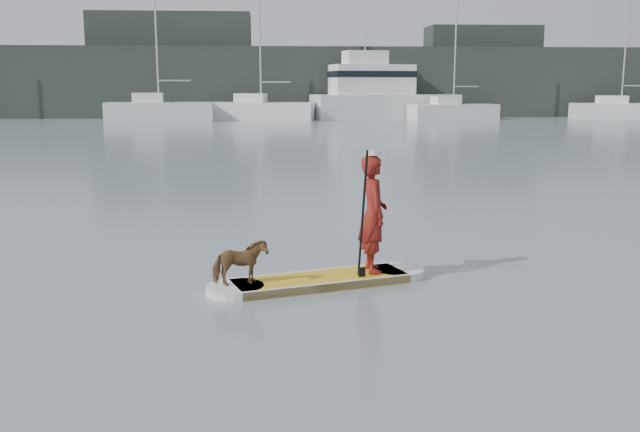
{
  "coord_description": "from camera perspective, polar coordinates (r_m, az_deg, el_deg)",
  "views": [
    {
      "loc": [
        -1.53,
        -11.37,
        2.82
      ],
      "look_at": [
        -0.82,
        -1.54,
        1.0
      ],
      "focal_mm": 40.0,
      "sensor_mm": 36.0,
      "label": 1
    }
  ],
  "objects": [
    {
      "name": "sailboat_d",
      "position": [
        57.89,
        -4.8,
        8.53
      ],
      "size": [
        8.79,
        4.27,
        12.43
      ],
      "rotation": [
        0.0,
        0.0,
        -0.2
      ],
      "color": "silver",
      "rests_on": "ground"
    },
    {
      "name": "sailboat_c",
      "position": [
        57.07,
        -12.81,
        8.26
      ],
      "size": [
        8.32,
        3.45,
        11.64
      ],
      "rotation": [
        0.0,
        0.0,
        0.09
      ],
      "color": "silver",
      "rests_on": "ground"
    },
    {
      "name": "shore_building_west",
      "position": [
        65.94,
        -11.75,
        11.73
      ],
      "size": [
        14.0,
        4.0,
        9.0
      ],
      "primitive_type": "cube",
      "color": "black",
      "rests_on": "ground"
    },
    {
      "name": "sailboat_e",
      "position": [
        59.05,
        10.56,
        8.29
      ],
      "size": [
        7.38,
        3.51,
        10.28
      ],
      "rotation": [
        0.0,
        0.0,
        0.18
      ],
      "color": "silver",
      "rests_on": "ground"
    },
    {
      "name": "ground",
      "position": [
        11.81,
        3.43,
        -3.36
      ],
      "size": [
        140.0,
        140.0,
        0.0
      ],
      "primitive_type": "plane",
      "color": "slate",
      "rests_on": "ground"
    },
    {
      "name": "sailboat_f",
      "position": [
        65.58,
        22.87,
        7.91
      ],
      "size": [
        8.21,
        3.36,
        11.94
      ],
      "rotation": [
        0.0,
        0.0,
        -0.13
      ],
      "color": "silver",
      "rests_on": "ground"
    },
    {
      "name": "paddle",
      "position": [
        10.06,
        3.42,
        -1.15
      ],
      "size": [
        0.12,
        0.29,
        2.0
      ],
      "rotation": [
        0.0,
        0.0,
        0.3
      ],
      "color": "black",
      "rests_on": "ground"
    },
    {
      "name": "shore_mass",
      "position": [
        64.39,
        -2.81,
        10.63
      ],
      "size": [
        90.0,
        6.0,
        6.0
      ],
      "primitive_type": "cube",
      "color": "black",
      "rests_on": "ground"
    },
    {
      "name": "paddleboard",
      "position": [
        10.23,
        -0.0,
        -5.18
      ],
      "size": [
        3.19,
        1.54,
        0.12
      ],
      "rotation": [
        0.0,
        0.0,
        0.3
      ],
      "color": "gold",
      "rests_on": "ground"
    },
    {
      "name": "shore_building_east",
      "position": [
        68.23,
        12.75,
        11.22
      ],
      "size": [
        10.0,
        4.0,
        8.0
      ],
      "primitive_type": "cube",
      "color": "black",
      "rests_on": "ground"
    },
    {
      "name": "dog",
      "position": [
        9.78,
        -6.42,
        -3.74
      ],
      "size": [
        0.8,
        0.55,
        0.62
      ],
      "primitive_type": "imported",
      "rotation": [
        0.0,
        0.0,
        1.89
      ],
      "color": "brown",
      "rests_on": "paddleboard"
    },
    {
      "name": "motor_yacht_a",
      "position": [
        60.23,
        4.76,
        9.72
      ],
      "size": [
        12.64,
        5.94,
        7.3
      ],
      "rotation": [
        0.0,
        0.0,
        0.19
      ],
      "color": "silver",
      "rests_on": "ground"
    },
    {
      "name": "white_cap",
      "position": [
        10.23,
        4.33,
        5.07
      ],
      "size": [
        0.22,
        0.22,
        0.07
      ],
      "primitive_type": "cylinder",
      "color": "silver",
      "rests_on": "paddler"
    },
    {
      "name": "paddler",
      "position": [
        10.35,
        4.26,
        0.17
      ],
      "size": [
        0.46,
        0.66,
        1.71
      ],
      "primitive_type": "imported",
      "rotation": [
        0.0,
        0.0,
        1.66
      ],
      "color": "maroon",
      "rests_on": "paddleboard"
    }
  ]
}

